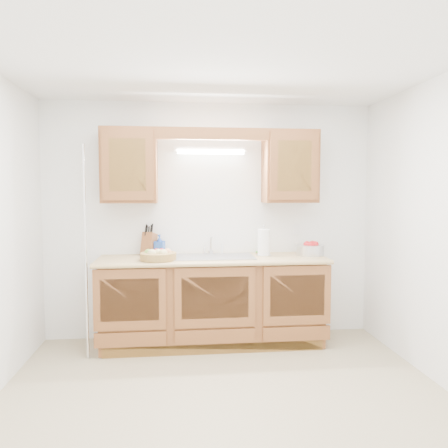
{
  "coord_description": "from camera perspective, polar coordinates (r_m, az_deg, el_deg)",
  "views": [
    {
      "loc": [
        -0.35,
        -3.18,
        1.57
      ],
      "look_at": [
        0.08,
        0.85,
        1.26
      ],
      "focal_mm": 35.0,
      "sensor_mm": 36.0,
      "label": 1
    }
  ],
  "objects": [
    {
      "name": "knife_block",
      "position": [
        4.64,
        -9.77,
        -2.54
      ],
      "size": [
        0.18,
        0.22,
        0.34
      ],
      "rotation": [
        0.0,
        0.0,
        -0.39
      ],
      "color": "brown",
      "rests_on": "countertop"
    },
    {
      "name": "apple_bowl",
      "position": [
        4.66,
        11.22,
        -3.22
      ],
      "size": [
        0.33,
        0.33,
        0.15
      ],
      "rotation": [
        0.0,
        0.0,
        0.14
      ],
      "color": "silver",
      "rests_on": "countertop"
    },
    {
      "name": "fluorescent_fixture",
      "position": [
        4.63,
        -1.76,
        9.6
      ],
      "size": [
        0.76,
        0.08,
        0.08
      ],
      "color": "white",
      "rests_on": "room"
    },
    {
      "name": "room",
      "position": [
        3.22,
        0.2,
        -1.4
      ],
      "size": [
        3.52,
        3.5,
        2.5
      ],
      "color": "tan",
      "rests_on": "ground"
    },
    {
      "name": "countertop",
      "position": [
        4.44,
        -1.5,
        -4.64
      ],
      "size": [
        2.3,
        0.63,
        0.04
      ],
      "primitive_type": "cube",
      "color": "tan",
      "rests_on": "base_cabinets"
    },
    {
      "name": "sink",
      "position": [
        4.47,
        -1.52,
        -5.25
      ],
      "size": [
        0.84,
        0.46,
        0.36
      ],
      "color": "#9E9EA3",
      "rests_on": "countertop"
    },
    {
      "name": "wire_shelf_pole",
      "position": [
        4.24,
        -17.62,
        -3.62
      ],
      "size": [
        0.03,
        0.03,
        2.0
      ],
      "primitive_type": "cylinder",
      "color": "silver",
      "rests_on": "ground"
    },
    {
      "name": "base_cabinets",
      "position": [
        4.54,
        -1.5,
        -10.1
      ],
      "size": [
        2.2,
        0.6,
        0.86
      ],
      "primitive_type": "cube",
      "color": "brown",
      "rests_on": "ground"
    },
    {
      "name": "orange_canister",
      "position": [
        4.67,
        -10.02,
        -2.75
      ],
      "size": [
        0.08,
        0.08,
        0.2
      ],
      "rotation": [
        0.0,
        0.0,
        -0.15
      ],
      "color": "#E54E0C",
      "rests_on": "countertop"
    },
    {
      "name": "upper_cabinet_left",
      "position": [
        4.55,
        -12.24,
        7.43
      ],
      "size": [
        0.55,
        0.33,
        0.75
      ],
      "primitive_type": "cube",
      "color": "brown",
      "rests_on": "room"
    },
    {
      "name": "outlet_plate",
      "position": [
        4.87,
        9.4,
        -0.69
      ],
      "size": [
        0.08,
        0.01,
        0.12
      ],
      "primitive_type": "cube",
      "color": "white",
      "rests_on": "room"
    },
    {
      "name": "fruit_basket",
      "position": [
        4.3,
        -8.58,
        -4.05
      ],
      "size": [
        0.36,
        0.36,
        0.11
      ],
      "rotation": [
        0.0,
        0.0,
        -0.03
      ],
      "color": "#B38A48",
      "rests_on": "countertop"
    },
    {
      "name": "upper_cabinet_right",
      "position": [
        4.68,
        8.6,
        7.39
      ],
      "size": [
        0.55,
        0.33,
        0.75
      ],
      "primitive_type": "cube",
      "color": "brown",
      "rests_on": "room"
    },
    {
      "name": "sponge",
      "position": [
        4.75,
        4.78,
        -3.72
      ],
      "size": [
        0.11,
        0.08,
        0.02
      ],
      "rotation": [
        0.0,
        0.0,
        -0.22
      ],
      "color": "#CC333F",
      "rests_on": "countertop"
    },
    {
      "name": "valance",
      "position": [
        4.42,
        -1.54,
        11.71
      ],
      "size": [
        2.2,
        0.05,
        0.12
      ],
      "primitive_type": "cube",
      "color": "brown",
      "rests_on": "room"
    },
    {
      "name": "paper_towel",
      "position": [
        4.55,
        5.24,
        -2.44
      ],
      "size": [
        0.16,
        0.16,
        0.33
      ],
      "rotation": [
        0.0,
        0.0,
        0.25
      ],
      "color": "silver",
      "rests_on": "countertop"
    },
    {
      "name": "soap_bottle",
      "position": [
        4.63,
        -8.41,
        -2.71
      ],
      "size": [
        0.12,
        0.12,
        0.22
      ],
      "primitive_type": "imported",
      "rotation": [
        0.0,
        0.0,
        -0.3
      ],
      "color": "#214BA8",
      "rests_on": "countertop"
    }
  ]
}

